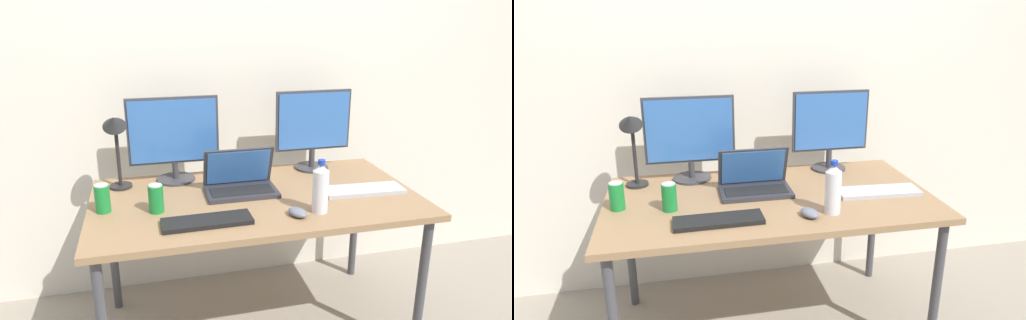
# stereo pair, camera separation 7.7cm
# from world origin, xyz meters

# --- Properties ---
(wall_back) EXTENTS (7.00, 0.08, 2.60)m
(wall_back) POSITION_xyz_m (0.00, 0.59, 1.30)
(wall_back) COLOR silver
(wall_back) RESTS_ON ground
(work_desk) EXTENTS (1.53, 0.83, 0.74)m
(work_desk) POSITION_xyz_m (0.00, 0.00, 0.68)
(work_desk) COLOR #424247
(work_desk) RESTS_ON ground
(monitor_left) EXTENTS (0.46, 0.20, 0.44)m
(monitor_left) POSITION_xyz_m (-0.35, 0.31, 0.98)
(monitor_left) COLOR #38383D
(monitor_left) RESTS_ON work_desk
(monitor_center) EXTENTS (0.42, 0.19, 0.44)m
(monitor_center) POSITION_xyz_m (0.40, 0.32, 0.98)
(monitor_center) COLOR #38383D
(monitor_center) RESTS_ON work_desk
(laptop_silver) EXTENTS (0.34, 0.21, 0.22)m
(laptop_silver) POSITION_xyz_m (-0.06, 0.07, 0.79)
(laptop_silver) COLOR #2D2D33
(laptop_silver) RESTS_ON work_desk
(keyboard_main) EXTENTS (0.40, 0.16, 0.02)m
(keyboard_main) POSITION_xyz_m (0.52, -0.08, 0.75)
(keyboard_main) COLOR #B2B2B7
(keyboard_main) RESTS_ON work_desk
(keyboard_aux) EXTENTS (0.38, 0.13, 0.02)m
(keyboard_aux) POSITION_xyz_m (-0.27, -0.24, 0.75)
(keyboard_aux) COLOR black
(keyboard_aux) RESTS_ON work_desk
(mouse_by_keyboard) EXTENTS (0.10, 0.12, 0.04)m
(mouse_by_keyboard) POSITION_xyz_m (0.12, -0.26, 0.76)
(mouse_by_keyboard) COLOR slate
(mouse_by_keyboard) RESTS_ON work_desk
(water_bottle) EXTENTS (0.07, 0.07, 0.24)m
(water_bottle) POSITION_xyz_m (0.23, -0.24, 0.85)
(water_bottle) COLOR silver
(water_bottle) RESTS_ON work_desk
(soda_can_near_keyboard) EXTENTS (0.07, 0.07, 0.13)m
(soda_can_near_keyboard) POSITION_xyz_m (-0.69, -0.01, 0.80)
(soda_can_near_keyboard) COLOR #197F33
(soda_can_near_keyboard) RESTS_ON work_desk
(soda_can_by_laptop) EXTENTS (0.07, 0.07, 0.13)m
(soda_can_by_laptop) POSITION_xyz_m (-0.47, -0.07, 0.80)
(soda_can_by_laptop) COLOR #197F33
(soda_can_by_laptop) RESTS_ON work_desk
(desk_lamp) EXTENTS (0.11, 0.18, 0.40)m
(desk_lamp) POSITION_xyz_m (-0.63, 0.23, 1.01)
(desk_lamp) COLOR black
(desk_lamp) RESTS_ON work_desk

